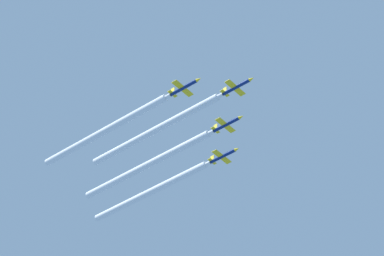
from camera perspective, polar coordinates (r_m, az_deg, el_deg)
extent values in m
cylinder|color=navy|center=(324.76, 2.60, 2.40)|extent=(1.25, 10.76, 1.25)
cone|color=yellow|center=(322.14, 3.50, 2.88)|extent=(1.18, 1.81, 1.18)
ellipsoid|color=#0C263F|center=(324.12, 2.94, 2.65)|extent=(0.69, 2.49, 0.56)
cube|color=yellow|center=(324.93, 2.53, 2.35)|extent=(9.06, 2.15, 0.14)
cube|color=yellow|center=(326.87, 1.92, 2.04)|extent=(3.85, 1.25, 0.14)
cube|color=yellow|center=(327.90, 1.93, 2.25)|extent=(0.11, 1.47, 1.93)
cylinder|color=black|center=(327.21, 1.81, 1.98)|extent=(0.93, 0.68, 0.93)
cylinder|color=navy|center=(335.85, 2.03, 0.21)|extent=(1.25, 10.76, 1.25)
cone|color=yellow|center=(333.07, 2.89, 0.65)|extent=(1.18, 1.81, 1.18)
ellipsoid|color=#0C263F|center=(335.14, 2.35, 0.45)|extent=(0.69, 2.49, 0.56)
cube|color=yellow|center=(336.03, 1.96, 0.16)|extent=(9.06, 2.15, 0.14)
cube|color=yellow|center=(338.07, 1.37, -0.12)|extent=(3.85, 1.25, 0.14)
cube|color=yellow|center=(339.06, 1.38, 0.09)|extent=(0.11, 1.47, 1.93)
cylinder|color=black|center=(338.43, 1.27, -0.18)|extent=(0.93, 0.68, 0.93)
cylinder|color=navy|center=(321.99, -0.48, 2.37)|extent=(1.25, 10.76, 1.25)
cone|color=yellow|center=(319.10, 0.40, 2.85)|extent=(1.18, 1.81, 1.18)
ellipsoid|color=#0C263F|center=(321.25, -0.15, 2.62)|extent=(0.69, 2.49, 0.56)
cube|color=yellow|center=(322.18, -0.55, 2.32)|extent=(9.06, 2.15, 0.14)
cube|color=yellow|center=(324.30, -1.15, 2.01)|extent=(3.85, 1.25, 0.14)
cube|color=yellow|center=(325.33, -1.13, 2.22)|extent=(0.11, 1.47, 1.93)
cylinder|color=black|center=(324.68, -1.25, 1.95)|extent=(0.93, 0.68, 0.93)
cylinder|color=navy|center=(347.53, 1.81, -1.65)|extent=(1.25, 10.76, 1.25)
cone|color=yellow|center=(344.65, 2.64, -1.24)|extent=(1.18, 1.81, 1.18)
ellipsoid|color=#0C263F|center=(346.76, 2.12, -1.42)|extent=(0.69, 2.49, 0.56)
cube|color=yellow|center=(347.72, 1.74, -1.69)|extent=(9.06, 2.15, 0.14)
cube|color=yellow|center=(349.82, 1.18, -1.96)|extent=(3.85, 1.25, 0.14)
cube|color=yellow|center=(350.77, 1.19, -1.75)|extent=(0.11, 1.47, 1.93)
cylinder|color=black|center=(350.20, 1.08, -2.01)|extent=(0.93, 0.68, 0.93)
cylinder|color=white|center=(338.70, -1.48, 0.23)|extent=(1.34, 48.97, 1.34)
cylinder|color=white|center=(341.66, -2.23, -0.17)|extent=(2.55, 56.32, 2.55)
cylinder|color=white|center=(350.75, -1.97, -1.84)|extent=(1.34, 50.14, 1.34)
cylinder|color=white|center=(353.90, -2.71, -2.22)|extent=(2.55, 57.66, 2.55)
cylinder|color=white|center=(337.06, -4.43, 0.20)|extent=(1.34, 48.57, 1.34)
cylinder|color=white|center=(340.22, -5.15, -0.20)|extent=(2.55, 55.86, 2.55)
cylinder|color=white|center=(361.88, -1.83, -3.44)|extent=(1.34, 46.45, 1.34)
cylinder|color=white|center=(364.85, -2.50, -3.77)|extent=(2.55, 53.41, 2.55)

